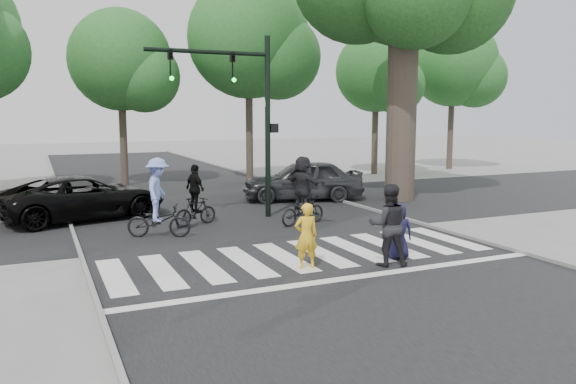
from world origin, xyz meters
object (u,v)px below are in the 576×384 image
pedestrian_woman (306,236)px  pedestrian_child (399,231)px  car_grey (302,180)px  car_suv (84,198)px  traffic_signal (244,101)px  cyclist_mid (195,201)px  pedestrian_adult (389,225)px  cyclist_left (158,203)px  cyclist_right (303,194)px

pedestrian_woman → pedestrian_child: 2.41m
car_grey → car_suv: bearing=-67.9°
traffic_signal → pedestrian_woman: traffic_signal is taller
traffic_signal → cyclist_mid: bearing=-165.6°
pedestrian_adult → car_suv: pedestrian_adult is taller
pedestrian_woman → car_suv: (-4.10, 8.33, -0.02)m
pedestrian_woman → car_suv: size_ratio=0.29×
pedestrian_woman → pedestrian_child: pedestrian_woman is taller
pedestrian_woman → car_grey: bearing=-109.0°
pedestrian_child → cyclist_left: 6.77m
pedestrian_adult → pedestrian_woman: bearing=5.8°
pedestrian_woman → traffic_signal: bearing=-90.9°
car_suv → cyclist_mid: bearing=-143.6°
pedestrian_woman → pedestrian_child: size_ratio=1.10×
cyclist_mid → car_grey: cyclist_mid is taller
car_suv → car_grey: car_grey is taller
traffic_signal → car_grey: traffic_signal is taller
cyclist_mid → traffic_signal: bearing=14.4°
cyclist_right → car_grey: (2.19, 4.56, -0.15)m
pedestrian_child → cyclist_left: size_ratio=0.60×
cyclist_left → car_suv: (-1.71, 3.72, -0.25)m
traffic_signal → cyclist_mid: 3.62m
pedestrian_adult → cyclist_mid: (-2.82, 6.41, -0.16)m
cyclist_right → car_suv: cyclist_right is taller
traffic_signal → cyclist_left: bearing=-152.1°
pedestrian_child → cyclist_left: (-4.79, 4.78, 0.30)m
pedestrian_adult → car_grey: (2.49, 9.71, -0.13)m
cyclist_left → car_suv: 4.10m
cyclist_left → cyclist_mid: size_ratio=1.18×
pedestrian_adult → traffic_signal: bearing=-58.3°
traffic_signal → pedestrian_adult: (1.02, -6.87, -2.95)m
cyclist_right → traffic_signal: bearing=127.5°
cyclist_left → car_grey: size_ratio=0.47×
car_suv → car_grey: (8.41, 0.80, 0.09)m
pedestrian_child → pedestrian_adult: (-0.58, -0.40, 0.27)m
pedestrian_adult → car_grey: size_ratio=0.40×
cyclist_mid → car_grey: (5.31, 3.30, 0.03)m
pedestrian_adult → pedestrian_child: bearing=-122.0°
cyclist_mid → pedestrian_woman: bearing=-80.3°
traffic_signal → pedestrian_child: (1.60, -6.47, -3.22)m
pedestrian_woman → car_grey: size_ratio=0.31×
pedestrian_child → car_suv: (-6.50, 8.50, 0.05)m
cyclist_mid → pedestrian_child: bearing=-60.5°
pedestrian_child → car_suv: bearing=-33.9°
car_grey → pedestrian_child: bearing=5.0°
cyclist_left → cyclist_right: size_ratio=1.04×
cyclist_right → car_suv: bearing=148.8°
pedestrian_child → pedestrian_adult: size_ratio=0.71×
traffic_signal → car_suv: 6.18m
cyclist_mid → car_grey: bearing=31.9°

